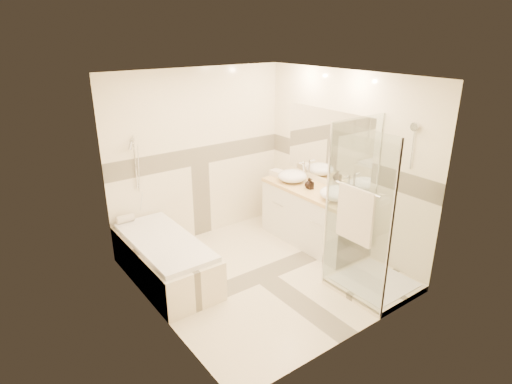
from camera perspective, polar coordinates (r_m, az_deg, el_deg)
room at (r=5.13m, az=1.17°, el=1.30°), size 2.82×3.02×2.52m
bathtub at (r=5.53m, az=-12.07°, el=-8.51°), size 0.75×1.70×0.56m
vanity at (r=6.29m, az=7.27°, el=-3.19°), size 0.58×1.62×0.85m
shower_enclosure at (r=5.30m, az=14.49°, el=-7.64°), size 0.96×0.93×2.04m
vessel_sink_near at (r=6.37m, az=4.86°, el=2.14°), size 0.43×0.43×0.17m
vessel_sink_far at (r=5.77m, az=10.65°, el=-0.16°), size 0.44×0.44×0.18m
faucet_near at (r=6.48m, az=6.33°, el=3.10°), size 0.11×0.03×0.27m
faucet_far at (r=5.89m, az=12.15°, el=1.05°), size 0.12×0.03×0.30m
amenity_bottle_a at (r=6.10m, az=7.31°, el=1.09°), size 0.08×0.08×0.16m
amenity_bottle_b at (r=6.12m, az=7.07°, el=1.19°), size 0.15×0.15×0.16m
folded_towels at (r=6.61m, az=3.05°, el=2.50°), size 0.20×0.29×0.08m
rolled_towel at (r=5.97m, az=-17.04°, el=-3.42°), size 0.23×0.10×0.10m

